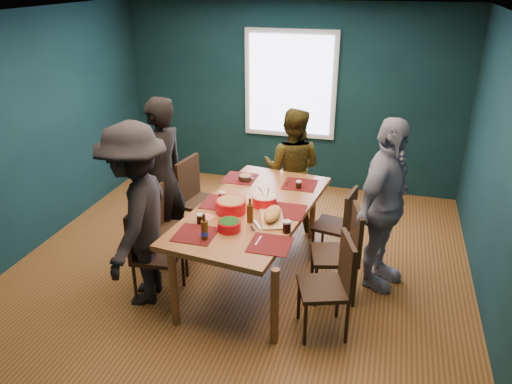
{
  "coord_description": "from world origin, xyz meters",
  "views": [
    {
      "loc": [
        1.45,
        -4.63,
        3.08
      ],
      "look_at": [
        0.21,
        -0.17,
        1.01
      ],
      "focal_mm": 35.0,
      "sensor_mm": 36.0,
      "label": 1
    }
  ],
  "objects_px": {
    "chair_right_near": "(334,279)",
    "chair_left_mid": "(167,223)",
    "person_near_left": "(137,216)",
    "bowl_herbs": "(229,225)",
    "person_far_left": "(161,178)",
    "person_right": "(384,206)",
    "dining_table": "(253,214)",
    "chair_right_far": "(341,220)",
    "bowl_dumpling": "(264,200)",
    "chair_left_near": "(148,246)",
    "chair_left_far": "(197,194)",
    "chair_right_mid": "(344,247)",
    "bowl_salad": "(231,206)",
    "person_back": "(292,169)",
    "cutting_board": "(272,215)"
  },
  "relations": [
    {
      "from": "chair_left_far",
      "to": "chair_right_far",
      "type": "height_order",
      "value": "chair_left_far"
    },
    {
      "from": "chair_left_mid",
      "to": "chair_right_far",
      "type": "xyz_separation_m",
      "value": [
        1.83,
        0.62,
        -0.03
      ]
    },
    {
      "from": "dining_table",
      "to": "bowl_herbs",
      "type": "relative_size",
      "value": 10.26
    },
    {
      "from": "chair_left_near",
      "to": "bowl_herbs",
      "type": "bearing_deg",
      "value": -0.19
    },
    {
      "from": "person_right",
      "to": "cutting_board",
      "type": "relative_size",
      "value": 3.26
    },
    {
      "from": "bowl_dumpling",
      "to": "cutting_board",
      "type": "xyz_separation_m",
      "value": [
        0.16,
        -0.3,
        -0.0
      ]
    },
    {
      "from": "chair_right_mid",
      "to": "person_near_left",
      "type": "relative_size",
      "value": 0.53
    },
    {
      "from": "person_right",
      "to": "cutting_board",
      "type": "bearing_deg",
      "value": 134.45
    },
    {
      "from": "chair_left_far",
      "to": "chair_left_mid",
      "type": "bearing_deg",
      "value": -87.92
    },
    {
      "from": "dining_table",
      "to": "chair_right_near",
      "type": "bearing_deg",
      "value": -29.04
    },
    {
      "from": "chair_left_mid",
      "to": "chair_right_near",
      "type": "relative_size",
      "value": 0.97
    },
    {
      "from": "chair_left_far",
      "to": "bowl_salad",
      "type": "bearing_deg",
      "value": -37.91
    },
    {
      "from": "chair_right_near",
      "to": "person_near_left",
      "type": "relative_size",
      "value": 0.52
    },
    {
      "from": "chair_right_mid",
      "to": "person_far_left",
      "type": "distance_m",
      "value": 2.19
    },
    {
      "from": "bowl_salad",
      "to": "chair_right_near",
      "type": "bearing_deg",
      "value": -25.18
    },
    {
      "from": "chair_right_far",
      "to": "bowl_herbs",
      "type": "relative_size",
      "value": 3.96
    },
    {
      "from": "chair_right_mid",
      "to": "chair_left_near",
      "type": "bearing_deg",
      "value": -179.58
    },
    {
      "from": "bowl_herbs",
      "to": "cutting_board",
      "type": "relative_size",
      "value": 0.4
    },
    {
      "from": "chair_left_mid",
      "to": "chair_right_mid",
      "type": "height_order",
      "value": "chair_right_mid"
    },
    {
      "from": "person_far_left",
      "to": "person_right",
      "type": "distance_m",
      "value": 2.46
    },
    {
      "from": "person_right",
      "to": "bowl_herbs",
      "type": "relative_size",
      "value": 8.16
    },
    {
      "from": "chair_left_near",
      "to": "dining_table",
      "type": "bearing_deg",
      "value": 28.37
    },
    {
      "from": "chair_left_mid",
      "to": "person_near_left",
      "type": "height_order",
      "value": "person_near_left"
    },
    {
      "from": "dining_table",
      "to": "person_right",
      "type": "bearing_deg",
      "value": 16.4
    },
    {
      "from": "chair_right_far",
      "to": "chair_right_near",
      "type": "bearing_deg",
      "value": -75.66
    },
    {
      "from": "chair_right_far",
      "to": "person_right",
      "type": "xyz_separation_m",
      "value": [
        0.44,
        -0.34,
        0.4
      ]
    },
    {
      "from": "dining_table",
      "to": "person_far_left",
      "type": "xyz_separation_m",
      "value": [
        -1.15,
        0.26,
        0.18
      ]
    },
    {
      "from": "chair_left_mid",
      "to": "chair_right_far",
      "type": "distance_m",
      "value": 1.93
    },
    {
      "from": "person_near_left",
      "to": "cutting_board",
      "type": "relative_size",
      "value": 3.31
    },
    {
      "from": "person_right",
      "to": "bowl_salad",
      "type": "distance_m",
      "value": 1.54
    },
    {
      "from": "person_back",
      "to": "bowl_herbs",
      "type": "height_order",
      "value": "person_back"
    },
    {
      "from": "chair_left_near",
      "to": "person_right",
      "type": "distance_m",
      "value": 2.39
    },
    {
      "from": "chair_left_far",
      "to": "chair_right_near",
      "type": "bearing_deg",
      "value": -25.43
    },
    {
      "from": "chair_right_mid",
      "to": "bowl_dumpling",
      "type": "relative_size",
      "value": 3.79
    },
    {
      "from": "chair_right_far",
      "to": "bowl_dumpling",
      "type": "xyz_separation_m",
      "value": [
        -0.76,
        -0.47,
        0.37
      ]
    },
    {
      "from": "dining_table",
      "to": "bowl_herbs",
      "type": "bearing_deg",
      "value": -91.41
    },
    {
      "from": "dining_table",
      "to": "person_right",
      "type": "distance_m",
      "value": 1.34
    },
    {
      "from": "chair_left_mid",
      "to": "bowl_herbs",
      "type": "xyz_separation_m",
      "value": [
        0.88,
        -0.47,
        0.33
      ]
    },
    {
      "from": "chair_left_far",
      "to": "bowl_salad",
      "type": "height_order",
      "value": "chair_left_far"
    },
    {
      "from": "person_near_left",
      "to": "bowl_herbs",
      "type": "height_order",
      "value": "person_near_left"
    },
    {
      "from": "chair_right_mid",
      "to": "bowl_dumpling",
      "type": "height_order",
      "value": "bowl_dumpling"
    },
    {
      "from": "chair_right_mid",
      "to": "person_near_left",
      "type": "xyz_separation_m",
      "value": [
        -1.94,
        -0.55,
        0.35
      ]
    },
    {
      "from": "chair_right_far",
      "to": "chair_right_mid",
      "type": "relative_size",
      "value": 0.9
    },
    {
      "from": "chair_right_near",
      "to": "chair_left_mid",
      "type": "bearing_deg",
      "value": 142.42
    },
    {
      "from": "chair_right_far",
      "to": "person_back",
      "type": "bearing_deg",
      "value": 144.79
    },
    {
      "from": "bowl_dumpling",
      "to": "chair_left_mid",
      "type": "bearing_deg",
      "value": -172.26
    },
    {
      "from": "chair_left_mid",
      "to": "chair_left_near",
      "type": "bearing_deg",
      "value": -87.94
    },
    {
      "from": "dining_table",
      "to": "person_near_left",
      "type": "bearing_deg",
      "value": -137.68
    },
    {
      "from": "person_near_left",
      "to": "bowl_dumpling",
      "type": "height_order",
      "value": "person_near_left"
    },
    {
      "from": "chair_right_far",
      "to": "cutting_board",
      "type": "relative_size",
      "value": 1.58
    }
  ]
}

